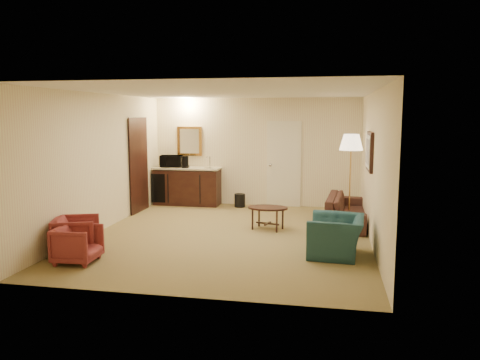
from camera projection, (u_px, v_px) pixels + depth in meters
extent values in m
plane|color=olive|center=(230.00, 235.00, 8.60)|extent=(6.00, 6.00, 0.00)
cube|color=beige|center=(255.00, 152.00, 11.34)|extent=(5.00, 0.02, 2.60)
cube|color=beige|center=(101.00, 162.00, 8.89)|extent=(0.02, 6.00, 2.60)
cube|color=beige|center=(373.00, 168.00, 7.96)|extent=(0.02, 6.00, 2.60)
cube|color=white|center=(229.00, 92.00, 8.24)|extent=(5.00, 6.00, 0.02)
cube|color=beige|center=(284.00, 164.00, 11.22)|extent=(0.82, 0.06, 2.05)
cube|color=black|center=(139.00, 166.00, 10.57)|extent=(0.06, 0.98, 2.10)
cube|color=gold|center=(190.00, 141.00, 11.58)|extent=(0.62, 0.04, 0.72)
cube|color=black|center=(369.00, 151.00, 8.32)|extent=(0.06, 0.90, 0.70)
cube|color=#321A10|center=(187.00, 186.00, 11.49)|extent=(1.64, 0.58, 0.92)
imported|color=black|center=(347.00, 205.00, 9.42)|extent=(0.74, 2.04, 0.78)
imported|color=#204B50|center=(336.00, 229.00, 7.32)|extent=(0.69, 1.00, 0.83)
imported|color=maroon|center=(77.00, 243.00, 6.97)|extent=(0.58, 0.62, 0.61)
imported|color=maroon|center=(76.00, 233.00, 7.40)|extent=(0.79, 0.81, 0.66)
cube|color=black|center=(268.00, 218.00, 9.01)|extent=(0.88, 0.71, 0.44)
cube|color=gold|center=(350.00, 178.00, 9.68)|extent=(0.52, 0.52, 1.82)
cylinder|color=black|center=(240.00, 200.00, 11.22)|extent=(0.31, 0.31, 0.32)
imported|color=black|center=(171.00, 160.00, 11.49)|extent=(0.56, 0.37, 0.35)
cylinder|color=black|center=(185.00, 162.00, 11.33)|extent=(0.16, 0.16, 0.29)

